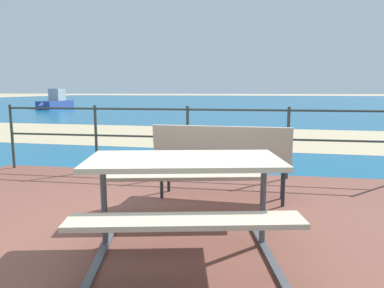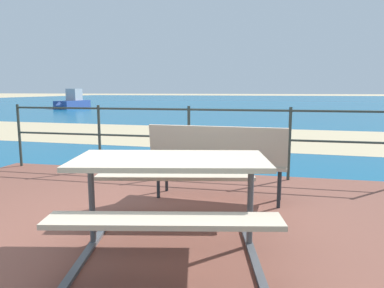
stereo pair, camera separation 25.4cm
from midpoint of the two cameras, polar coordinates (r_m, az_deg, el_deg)
name	(u,v)px [view 2 (the right image)]	position (r m, az deg, el deg)	size (l,w,h in m)	color
ground_plane	(128,243)	(3.32, -7.96, -15.44)	(240.00, 240.00, 0.00)	tan
patio_paving	(128,240)	(3.31, -7.97, -14.97)	(6.40, 5.20, 0.06)	brown
sea_water	(261,102)	(42.87, 11.14, 6.67)	(90.00, 90.00, 0.01)	#145B84
beach_strip	(228,137)	(10.44, 6.46, 1.18)	(54.00, 4.82, 0.01)	tan
picnic_table	(171,179)	(2.91, -0.94, -5.64)	(1.81, 1.76, 0.75)	#BCAD93
park_bench	(217,156)	(4.13, 5.83, -1.96)	(1.59, 0.50, 0.89)	tan
railing_fence	(189,131)	(5.39, 0.85, 2.02)	(5.94, 0.04, 1.05)	#2D3833
boat_near	(72,102)	(27.72, -18.31, 6.38)	(1.15, 3.73, 1.43)	#2D478C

